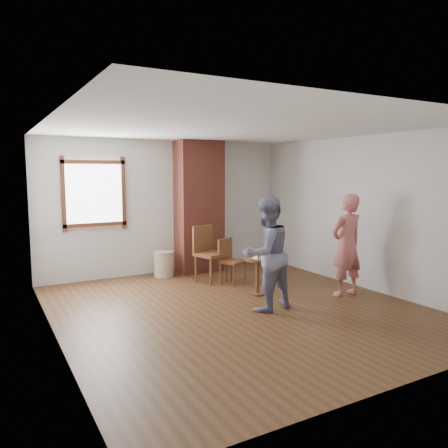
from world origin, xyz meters
The scene contains 12 objects.
ground centered at (0.00, 0.00, 0.00)m, with size 5.50×5.50×0.00m, color brown.
room_shell centered at (-0.06, 0.61, 1.81)m, with size 5.04×5.52×2.62m.
brick_chimney centered at (0.60, 2.50, 1.30)m, with size 0.90×0.50×2.60m, color #A34939.
stoneware_crock centered at (-0.21, 2.40, 0.24)m, with size 0.38×0.38×0.48m, color tan.
dark_pot centered at (-0.30, 2.40, 0.07)m, with size 0.14×0.14×0.14m, color black.
dining_chair_left centered at (0.35, 1.65, 0.57)m, with size 0.59×0.59×1.02m.
dining_chair_right centered at (0.63, 1.34, 0.45)m, with size 0.49×0.49×0.80m.
side_table centered at (0.66, 0.48, 0.40)m, with size 0.40×0.40×0.60m.
cake_plate centered at (0.66, 0.48, 0.60)m, with size 0.18×0.18×0.01m, color white.
cake_slice centered at (0.67, 0.48, 0.64)m, with size 0.08×0.07×0.06m, color silver.
man centered at (0.33, -0.24, 0.82)m, with size 0.80×0.62×1.64m, color #16183C.
person_pink centered at (1.90, -0.24, 0.82)m, with size 0.60×0.39×1.65m, color #CC6D66.
Camera 1 is at (-3.20, -5.31, 1.98)m, focal length 35.00 mm.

